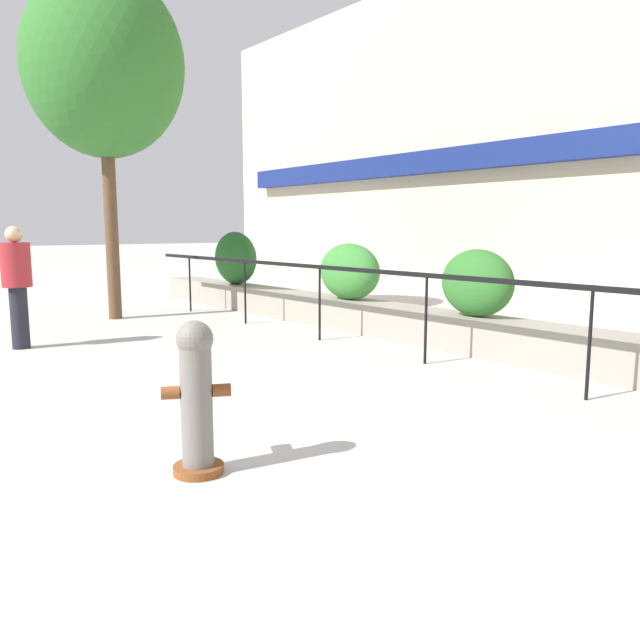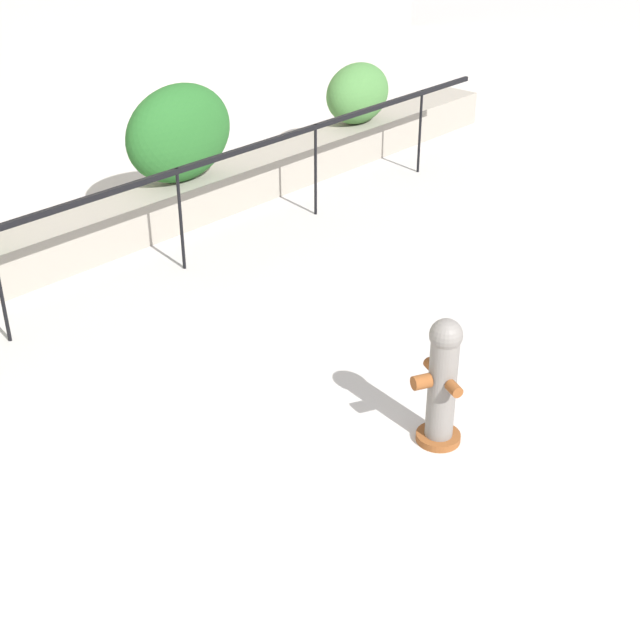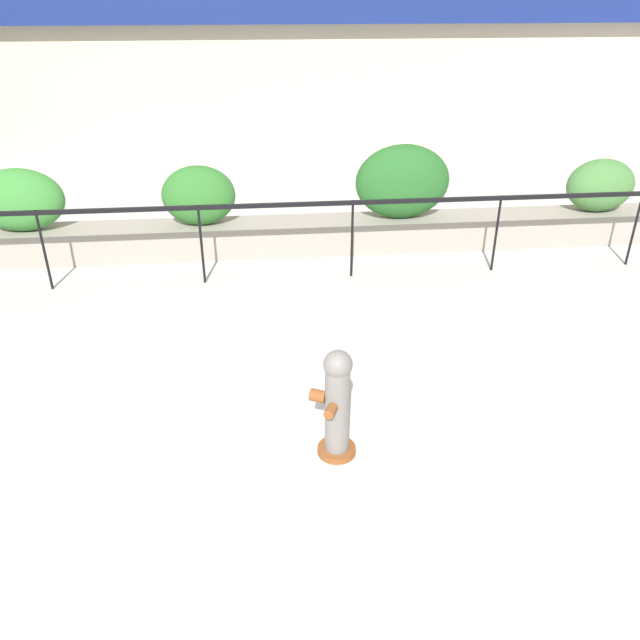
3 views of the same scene
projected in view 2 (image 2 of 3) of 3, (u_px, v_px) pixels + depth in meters
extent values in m
plane|color=#BCB7B2|center=(433.00, 605.00, 5.53)|extent=(120.00, 120.00, 0.00)
cylinder|color=black|center=(0.00, 286.00, 8.13)|extent=(0.04, 0.04, 1.15)
cylinder|color=black|center=(181.00, 220.00, 9.53)|extent=(0.04, 0.04, 1.15)
cylinder|color=black|center=(316.00, 170.00, 10.92)|extent=(0.04, 0.04, 1.15)
cylinder|color=black|center=(420.00, 132.00, 12.31)|extent=(0.04, 0.04, 1.15)
ellipsoid|color=#235B23|center=(179.00, 133.00, 10.55)|extent=(1.49, 0.70, 1.17)
ellipsoid|color=#427538|center=(358.00, 93.00, 12.76)|extent=(1.12, 0.70, 0.86)
cylinder|color=brown|center=(438.00, 437.00, 7.02)|extent=(0.47, 0.47, 0.06)
cylinder|color=slate|center=(442.00, 388.00, 6.80)|extent=(0.29, 0.29, 0.85)
sphere|color=slate|center=(446.00, 335.00, 6.57)|extent=(0.25, 0.25, 0.25)
cylinder|color=brown|center=(422.00, 382.00, 6.69)|extent=(0.18, 0.16, 0.11)
cylinder|color=brown|center=(432.00, 366.00, 6.89)|extent=(0.14, 0.15, 0.09)
cylinder|color=brown|center=(454.00, 389.00, 6.61)|extent=(0.14, 0.15, 0.09)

